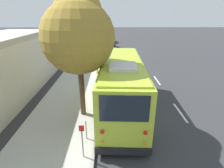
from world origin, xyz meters
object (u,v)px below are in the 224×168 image
at_px(parked_sedan_blue, 112,53).
at_px(sign_post_near, 82,141).
at_px(sign_post_far, 86,130).
at_px(fire_hydrant, 97,70).
at_px(parked_sedan_white, 110,40).
at_px(street_tree, 78,32).
at_px(shuttle_bus, 122,83).
at_px(parked_sedan_gray, 114,63).
at_px(parked_sedan_black, 111,45).

xyz_separation_m(parked_sedan_blue, sign_post_near, (-20.01, 1.58, 0.38)).
bearing_deg(sign_post_far, fire_hydrant, 0.51).
distance_m(parked_sedan_blue, fire_hydrant, 8.64).
bearing_deg(fire_hydrant, parked_sedan_white, -3.82).
xyz_separation_m(street_tree, fire_hydrant, (7.81, -0.40, -4.56)).
xyz_separation_m(shuttle_bus, fire_hydrant, (7.13, 2.05, -1.36)).
bearing_deg(sign_post_near, parked_sedan_blue, -4.52).
bearing_deg(fire_hydrant, parked_sedan_gray, -33.51).
distance_m(parked_sedan_gray, fire_hydrant, 3.28).
bearing_deg(street_tree, sign_post_far, -168.89).
xyz_separation_m(shuttle_bus, parked_sedan_blue, (15.61, 0.37, -1.30)).
bearing_deg(parked_sedan_white, sign_post_far, 177.35).
bearing_deg(parked_sedan_gray, parked_sedan_blue, 1.20).
bearing_deg(parked_sedan_blue, fire_hydrant, 166.51).
height_order(shuttle_bus, street_tree, street_tree).
distance_m(street_tree, sign_post_near, 5.58).
relative_size(parked_sedan_black, fire_hydrant, 5.38).
bearing_deg(parked_sedan_gray, street_tree, 168.02).
height_order(sign_post_near, fire_hydrant, sign_post_near).
xyz_separation_m(parked_sedan_white, sign_post_far, (-33.57, 1.46, 0.06)).
bearing_deg(parked_sedan_black, sign_post_near, 177.24).
bearing_deg(parked_sedan_white, sign_post_near, 177.44).
relative_size(parked_sedan_blue, sign_post_near, 2.71).
xyz_separation_m(parked_sedan_blue, sign_post_far, (-18.81, 1.58, 0.06)).
bearing_deg(parked_sedan_black, parked_sedan_blue, -179.32).
bearing_deg(sign_post_near, shuttle_bus, -23.92).
bearing_deg(sign_post_near, parked_sedan_white, -2.40).
relative_size(shuttle_bus, parked_sedan_black, 2.10).
relative_size(parked_sedan_black, sign_post_far, 4.17).
relative_size(sign_post_near, fire_hydrant, 2.02).
height_order(shuttle_bus, parked_sedan_gray, shuttle_bus).
distance_m(parked_sedan_blue, sign_post_far, 18.87).
relative_size(street_tree, sign_post_near, 4.44).
distance_m(sign_post_near, fire_hydrant, 11.54).
bearing_deg(parked_sedan_white, parked_sedan_gray, -179.44).
bearing_deg(street_tree, parked_sedan_blue, -7.27).
bearing_deg(parked_sedan_black, fire_hydrant, 174.50).
bearing_deg(parked_sedan_gray, fire_hydrant, 146.36).
bearing_deg(sign_post_far, sign_post_near, -180.00).
bearing_deg(shuttle_bus, parked_sedan_black, 3.61).
distance_m(parked_sedan_white, sign_post_near, 34.80).
distance_m(shuttle_bus, parked_sedan_blue, 15.66).
height_order(parked_sedan_gray, parked_sedan_blue, parked_sedan_blue).
relative_size(sign_post_near, sign_post_far, 1.57).
bearing_deg(shuttle_bus, sign_post_far, 151.24).
distance_m(parked_sedan_blue, parked_sedan_black, 7.21).
xyz_separation_m(parked_sedan_black, fire_hydrant, (-15.69, 1.66, -0.04)).
bearing_deg(parked_sedan_blue, parked_sedan_white, -1.83).
relative_size(parked_sedan_blue, sign_post_far, 4.25).
bearing_deg(parked_sedan_black, street_tree, 175.51).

